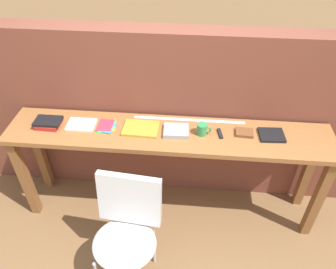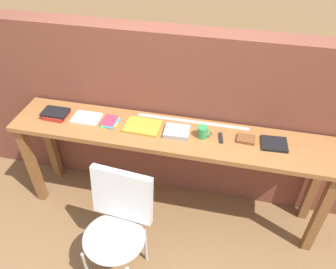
% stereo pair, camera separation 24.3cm
% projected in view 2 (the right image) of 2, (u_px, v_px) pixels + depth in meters
% --- Properties ---
extents(ground_plane, '(40.00, 40.00, 0.00)m').
position_uv_depth(ground_plane, '(162.00, 233.00, 2.81)').
color(ground_plane, brown).
extents(brick_wall_back, '(6.00, 0.20, 1.55)m').
position_uv_depth(brick_wall_back, '(178.00, 117.00, 2.80)').
color(brick_wall_back, brown).
rests_on(brick_wall_back, ground).
extents(sideboard, '(2.50, 0.44, 0.88)m').
position_uv_depth(sideboard, '(169.00, 146.00, 2.57)').
color(sideboard, '#996033').
rests_on(sideboard, ground).
extents(chair_white_moulded, '(0.48, 0.49, 0.89)m').
position_uv_depth(chair_white_moulded, '(117.00, 223.00, 2.27)').
color(chair_white_moulded, silver).
rests_on(chair_white_moulded, ground).
extents(book_stack_leftmost, '(0.20, 0.16, 0.05)m').
position_uv_depth(book_stack_leftmost, '(56.00, 114.00, 2.62)').
color(book_stack_leftmost, red).
rests_on(book_stack_leftmost, sideboard).
extents(magazine_cycling, '(0.22, 0.16, 0.02)m').
position_uv_depth(magazine_cycling, '(87.00, 118.00, 2.61)').
color(magazine_cycling, white).
rests_on(magazine_cycling, sideboard).
extents(pamphlet_pile_colourful, '(0.15, 0.18, 0.01)m').
position_uv_depth(pamphlet_pile_colourful, '(110.00, 122.00, 2.58)').
color(pamphlet_pile_colourful, green).
rests_on(pamphlet_pile_colourful, sideboard).
extents(book_open_centre, '(0.28, 0.20, 0.02)m').
position_uv_depth(book_open_centre, '(143.00, 126.00, 2.52)').
color(book_open_centre, gold).
rests_on(book_open_centre, sideboard).
extents(book_grey_hardcover, '(0.20, 0.17, 0.03)m').
position_uv_depth(book_grey_hardcover, '(177.00, 131.00, 2.46)').
color(book_grey_hardcover, '#9E9EA3').
rests_on(book_grey_hardcover, sideboard).
extents(mug, '(0.11, 0.08, 0.09)m').
position_uv_depth(mug, '(203.00, 132.00, 2.41)').
color(mug, '#338C4C').
rests_on(mug, sideboard).
extents(multitool_folded, '(0.04, 0.11, 0.02)m').
position_uv_depth(multitool_folded, '(221.00, 138.00, 2.42)').
color(multitool_folded, black).
rests_on(multitool_folded, sideboard).
extents(leather_journal_brown, '(0.14, 0.11, 0.02)m').
position_uv_depth(leather_journal_brown, '(246.00, 139.00, 2.40)').
color(leather_journal_brown, brown).
rests_on(leather_journal_brown, sideboard).
extents(book_repair_rightmost, '(0.19, 0.17, 0.02)m').
position_uv_depth(book_repair_rightmost, '(274.00, 144.00, 2.36)').
color(book_repair_rightmost, black).
rests_on(book_repair_rightmost, sideboard).
extents(ruler_metal_back_edge, '(0.88, 0.03, 0.00)m').
position_uv_depth(ruler_metal_back_edge, '(192.00, 122.00, 2.58)').
color(ruler_metal_back_edge, silver).
rests_on(ruler_metal_back_edge, sideboard).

